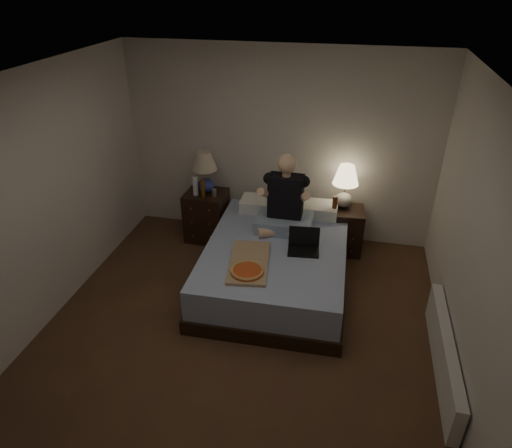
% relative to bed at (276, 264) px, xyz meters
% --- Properties ---
extents(floor, '(4.00, 4.50, 0.00)m').
position_rel_bed_xyz_m(floor, '(-0.20, -1.05, -0.26)').
color(floor, brown).
rests_on(floor, ground).
extents(ceiling, '(4.00, 4.50, 0.00)m').
position_rel_bed_xyz_m(ceiling, '(-0.20, -1.05, 2.24)').
color(ceiling, white).
rests_on(ceiling, ground).
extents(wall_back, '(4.00, 0.00, 2.50)m').
position_rel_bed_xyz_m(wall_back, '(-0.20, 1.20, 0.99)').
color(wall_back, silver).
rests_on(wall_back, ground).
extents(wall_left, '(0.00, 4.50, 2.50)m').
position_rel_bed_xyz_m(wall_left, '(-2.20, -1.05, 0.99)').
color(wall_left, silver).
rests_on(wall_left, ground).
extents(wall_right, '(0.00, 4.50, 2.50)m').
position_rel_bed_xyz_m(wall_right, '(1.80, -1.05, 0.99)').
color(wall_right, silver).
rests_on(wall_right, ground).
extents(bed, '(1.60, 2.11, 0.52)m').
position_rel_bed_xyz_m(bed, '(0.00, 0.00, 0.00)').
color(bed, '#5D7ABA').
rests_on(bed, floor).
extents(nightstand_left, '(0.53, 0.48, 0.68)m').
position_rel_bed_xyz_m(nightstand_left, '(-1.10, 0.81, 0.08)').
color(nightstand_left, black).
rests_on(nightstand_left, floor).
extents(nightstand_right, '(0.49, 0.45, 0.60)m').
position_rel_bed_xyz_m(nightstand_right, '(0.73, 0.88, 0.04)').
color(nightstand_right, black).
rests_on(nightstand_right, floor).
extents(lamp_left, '(0.33, 0.33, 0.56)m').
position_rel_bed_xyz_m(lamp_left, '(-1.09, 0.84, 0.70)').
color(lamp_left, navy).
rests_on(lamp_left, nightstand_left).
extents(lamp_right, '(0.35, 0.35, 0.56)m').
position_rel_bed_xyz_m(lamp_right, '(0.68, 0.96, 0.62)').
color(lamp_right, '#97978F').
rests_on(lamp_right, nightstand_right).
extents(water_bottle, '(0.07, 0.07, 0.25)m').
position_rel_bed_xyz_m(water_bottle, '(-1.20, 0.73, 0.54)').
color(water_bottle, silver).
rests_on(water_bottle, nightstand_left).
extents(soda_can, '(0.07, 0.07, 0.10)m').
position_rel_bed_xyz_m(soda_can, '(-0.96, 0.74, 0.47)').
color(soda_can, '#B1B1AC').
rests_on(soda_can, nightstand_left).
extents(beer_bottle_left, '(0.06, 0.06, 0.23)m').
position_rel_bed_xyz_m(beer_bottle_left, '(-1.09, 0.70, 0.53)').
color(beer_bottle_left, '#60360D').
rests_on(beer_bottle_left, nightstand_left).
extents(beer_bottle_right, '(0.06, 0.06, 0.23)m').
position_rel_bed_xyz_m(beer_bottle_right, '(0.58, 0.77, 0.45)').
color(beer_bottle_right, '#5E2C0D').
rests_on(beer_bottle_right, nightstand_right).
extents(person, '(0.66, 0.52, 0.93)m').
position_rel_bed_xyz_m(person, '(0.02, 0.37, 0.72)').
color(person, black).
rests_on(person, bed).
extents(laptop, '(0.37, 0.31, 0.24)m').
position_rel_bed_xyz_m(laptop, '(0.31, -0.07, 0.38)').
color(laptop, black).
rests_on(laptop, bed).
extents(pizza_box, '(0.50, 0.81, 0.08)m').
position_rel_bed_xyz_m(pizza_box, '(-0.19, -0.63, 0.30)').
color(pizza_box, tan).
rests_on(pizza_box, bed).
extents(radiator, '(0.10, 1.60, 0.40)m').
position_rel_bed_xyz_m(radiator, '(1.73, -1.00, -0.06)').
color(radiator, silver).
rests_on(radiator, floor).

